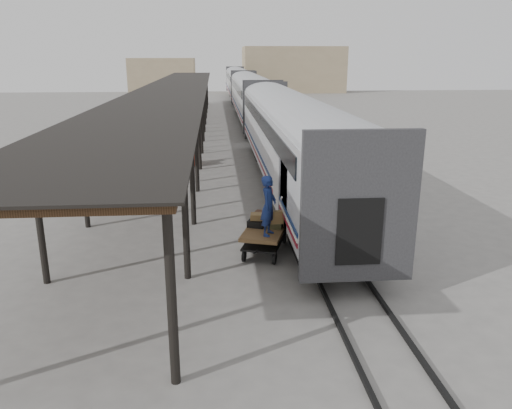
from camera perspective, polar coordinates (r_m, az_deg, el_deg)
The scene contains 11 objects.
ground at distance 17.06m, azimuth -2.91°, elevation -5.38°, with size 160.00×160.00×0.00m, color slate.
train at distance 49.87m, azimuth -0.53°, elevation 12.38°, with size 3.45×76.01×4.01m.
canopy at distance 39.99m, azimuth -9.18°, elevation 13.01°, with size 4.90×64.30×4.15m.
rails at distance 50.34m, azimuth -0.53°, elevation 9.41°, with size 1.54×150.00×0.12m.
building_far at distance 94.94m, azimuth 4.19°, elevation 15.15°, with size 18.00×10.00×8.00m, color tan.
building_left at distance 98.33m, azimuth -10.62°, elevation 14.38°, with size 12.00×8.00×6.00m, color tan.
baggage_cart at distance 16.77m, azimuth 1.06°, elevation -3.38°, with size 1.91×2.66×0.86m.
suitcase_stack at distance 16.97m, azimuth 0.96°, elevation -1.78°, with size 1.40×1.14×0.44m.
luggage_tug at distance 30.55m, azimuth -7.89°, elevation 5.50°, with size 1.34×1.63×1.24m.
porter at distance 15.78m, azimuth 1.44°, elevation -0.14°, with size 0.71×0.47×1.95m, color navy.
pedestrian at distance 34.04m, azimuth -10.30°, elevation 7.08°, with size 1.05×0.44×1.79m, color black.
Camera 1 is at (-0.43, -15.81, 6.39)m, focal length 35.00 mm.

